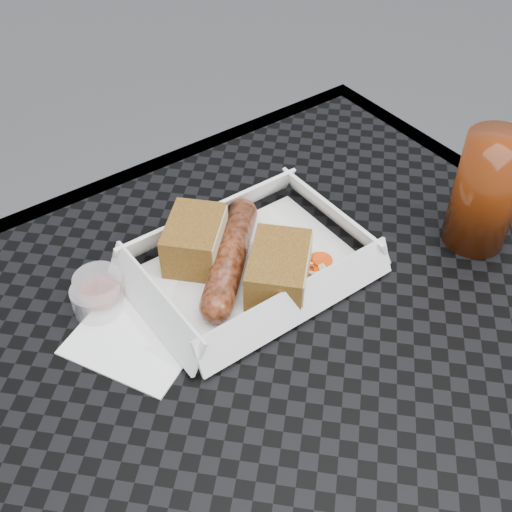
% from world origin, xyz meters
% --- Properties ---
extents(patio_table, '(0.80, 0.80, 0.74)m').
position_xyz_m(patio_table, '(0.00, 0.00, 0.67)').
color(patio_table, black).
rests_on(patio_table, ground).
extents(food_tray, '(0.22, 0.15, 0.00)m').
position_xyz_m(food_tray, '(0.05, 0.15, 0.75)').
color(food_tray, white).
rests_on(food_tray, patio_table).
extents(bratwurst, '(0.14, 0.14, 0.03)m').
position_xyz_m(bratwurst, '(0.03, 0.17, 0.77)').
color(bratwurst, brown).
rests_on(bratwurst, food_tray).
extents(bread_near, '(0.10, 0.09, 0.05)m').
position_xyz_m(bread_near, '(0.01, 0.20, 0.77)').
color(bread_near, brown).
rests_on(bread_near, food_tray).
extents(bread_far, '(0.10, 0.10, 0.04)m').
position_xyz_m(bread_far, '(0.06, 0.12, 0.77)').
color(bread_far, brown).
rests_on(bread_far, food_tray).
extents(veg_garnish, '(0.03, 0.03, 0.00)m').
position_xyz_m(veg_garnish, '(0.10, 0.11, 0.75)').
color(veg_garnish, '#E34109').
rests_on(veg_garnish, food_tray).
extents(napkin, '(0.16, 0.16, 0.00)m').
position_xyz_m(napkin, '(-0.09, 0.15, 0.75)').
color(napkin, white).
rests_on(napkin, patio_table).
extents(condiment_cup_sauce, '(0.05, 0.05, 0.03)m').
position_xyz_m(condiment_cup_sauce, '(-0.10, 0.21, 0.76)').
color(condiment_cup_sauce, maroon).
rests_on(condiment_cup_sauce, patio_table).
extents(condiment_cup_empty, '(0.05, 0.05, 0.03)m').
position_xyz_m(condiment_cup_empty, '(-0.11, 0.20, 0.76)').
color(condiment_cup_empty, silver).
rests_on(condiment_cup_empty, patio_table).
extents(drink_glass, '(0.07, 0.07, 0.14)m').
position_xyz_m(drink_glass, '(0.28, 0.05, 0.81)').
color(drink_glass, '#501B06').
rests_on(drink_glass, patio_table).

